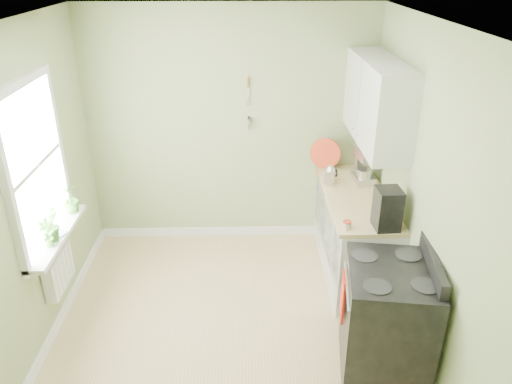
{
  "coord_description": "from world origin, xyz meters",
  "views": [
    {
      "loc": [
        0.15,
        -3.54,
        3.13
      ],
      "look_at": [
        0.25,
        0.55,
        1.17
      ],
      "focal_mm": 35.0,
      "sensor_mm": 36.0,
      "label": 1
    }
  ],
  "objects_px": {
    "coffee_maker": "(387,210)",
    "stove": "(387,319)",
    "stand_mixer": "(363,166)",
    "kettle": "(330,175)"
  },
  "relations": [
    {
      "from": "coffee_maker",
      "to": "stove",
      "type": "bearing_deg",
      "value": -99.76
    },
    {
      "from": "coffee_maker",
      "to": "stand_mixer",
      "type": "bearing_deg",
      "value": 89.16
    },
    {
      "from": "stand_mixer",
      "to": "kettle",
      "type": "height_order",
      "value": "stand_mixer"
    },
    {
      "from": "stove",
      "to": "stand_mixer",
      "type": "bearing_deg",
      "value": 85.38
    },
    {
      "from": "kettle",
      "to": "coffee_maker",
      "type": "xyz_separation_m",
      "value": [
        0.36,
        -0.93,
        0.07
      ]
    },
    {
      "from": "stand_mixer",
      "to": "coffee_maker",
      "type": "height_order",
      "value": "stand_mixer"
    },
    {
      "from": "stove",
      "to": "kettle",
      "type": "relative_size",
      "value": 5.11
    },
    {
      "from": "kettle",
      "to": "coffee_maker",
      "type": "bearing_deg",
      "value": -69.16
    },
    {
      "from": "stove",
      "to": "coffee_maker",
      "type": "bearing_deg",
      "value": 80.24
    },
    {
      "from": "coffee_maker",
      "to": "kettle",
      "type": "bearing_deg",
      "value": 110.84
    }
  ]
}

